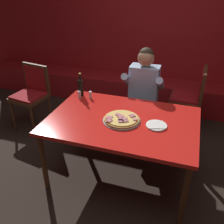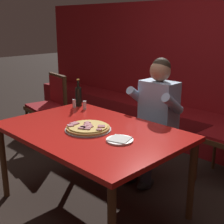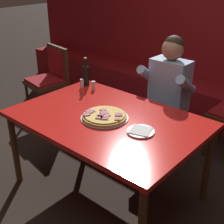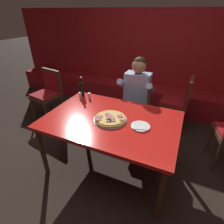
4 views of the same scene
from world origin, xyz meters
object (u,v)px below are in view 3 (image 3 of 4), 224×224
at_px(shaker_black_pepper, 94,86).
at_px(diner_seated_blue_shirt, 164,94).
at_px(main_dining_table, 107,124).
at_px(pizza, 105,116).
at_px(dining_chair_side_aisle, 50,76).
at_px(plate_white_paper, 141,131).
at_px(beer_bottle, 86,75).
at_px(shaker_red_pepper_flakes, 82,84).

distance_m(shaker_black_pepper, diner_seated_blue_shirt, 0.71).
bearing_deg(main_dining_table, pizza, -87.33).
bearing_deg(dining_chair_side_aisle, plate_white_paper, -19.03).
bearing_deg(beer_bottle, dining_chair_side_aisle, 165.54).
distance_m(plate_white_paper, dining_chair_side_aisle, 2.04).
relative_size(main_dining_table, dining_chair_side_aisle, 1.65).
relative_size(plate_white_paper, diner_seated_blue_shirt, 0.16).
bearing_deg(shaker_black_pepper, plate_white_paper, -24.20).
bearing_deg(diner_seated_blue_shirt, pizza, -92.78).
xyz_separation_m(main_dining_table, beer_bottle, (-0.66, 0.41, 0.17)).
relative_size(shaker_red_pepper_flakes, dining_chair_side_aisle, 0.09).
bearing_deg(shaker_red_pepper_flakes, main_dining_table, -27.48).
bearing_deg(pizza, beer_bottle, 146.38).
xyz_separation_m(main_dining_table, shaker_black_pepper, (-0.51, 0.37, 0.10)).
bearing_deg(shaker_red_pepper_flakes, dining_chair_side_aisle, 161.63).
bearing_deg(plate_white_paper, shaker_black_pepper, 155.80).
xyz_separation_m(main_dining_table, shaker_red_pepper_flakes, (-0.64, 0.33, 0.10)).
bearing_deg(beer_bottle, shaker_red_pepper_flakes, -80.54).
bearing_deg(shaker_black_pepper, beer_bottle, 165.67).
bearing_deg(dining_chair_side_aisle, diner_seated_blue_shirt, 6.05).
height_order(main_dining_table, shaker_black_pepper, shaker_black_pepper).
bearing_deg(beer_bottle, main_dining_table, -31.76).
bearing_deg(shaker_red_pepper_flakes, diner_seated_blue_shirt, 34.62).
distance_m(pizza, beer_bottle, 0.79).
relative_size(shaker_red_pepper_flakes, diner_seated_blue_shirt, 0.07).
xyz_separation_m(shaker_black_pepper, dining_chair_side_aisle, (-1.04, 0.27, -0.21)).
relative_size(pizza, beer_bottle, 1.34).
height_order(main_dining_table, pizza, pizza).
xyz_separation_m(beer_bottle, shaker_red_pepper_flakes, (0.01, -0.07, -0.07)).
relative_size(main_dining_table, shaker_black_pepper, 18.08).
height_order(main_dining_table, shaker_red_pepper_flakes, shaker_red_pepper_flakes).
bearing_deg(shaker_black_pepper, pizza, -37.83).
xyz_separation_m(main_dining_table, pizza, (0.00, -0.03, 0.08)).
bearing_deg(pizza, main_dining_table, 92.67).
bearing_deg(shaker_red_pepper_flakes, shaker_black_pepper, 15.13).
distance_m(shaker_red_pepper_flakes, dining_chair_side_aisle, 0.99).
height_order(beer_bottle, diner_seated_blue_shirt, diner_seated_blue_shirt).
bearing_deg(shaker_red_pepper_flakes, beer_bottle, 99.46).
bearing_deg(pizza, shaker_red_pepper_flakes, 150.44).
bearing_deg(main_dining_table, diner_seated_blue_shirt, 87.02).
height_order(diner_seated_blue_shirt, dining_chair_side_aisle, diner_seated_blue_shirt).
xyz_separation_m(plate_white_paper, shaker_black_pepper, (-0.87, 0.39, 0.03)).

